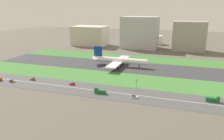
# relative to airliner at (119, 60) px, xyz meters

# --- Properties ---
(ground_plane) EXTENTS (800.00, 800.00, 0.00)m
(ground_plane) POSITION_rel_airliner_xyz_m (6.53, -0.00, -6.23)
(ground_plane) COLOR #5B564C
(runway) EXTENTS (280.00, 46.00, 0.10)m
(runway) POSITION_rel_airliner_xyz_m (6.53, -0.00, -6.18)
(runway) COLOR #38383D
(runway) RESTS_ON ground_plane
(grass_median_north) EXTENTS (280.00, 36.00, 0.10)m
(grass_median_north) POSITION_rel_airliner_xyz_m (6.53, 41.00, -6.18)
(grass_median_north) COLOR #3D7A33
(grass_median_north) RESTS_ON ground_plane
(grass_median_south) EXTENTS (280.00, 36.00, 0.10)m
(grass_median_south) POSITION_rel_airliner_xyz_m (6.53, -41.00, -6.18)
(grass_median_south) COLOR #427F38
(grass_median_south) RESTS_ON ground_plane
(highway) EXTENTS (280.00, 28.00, 0.10)m
(highway) POSITION_rel_airliner_xyz_m (6.53, -73.00, -6.18)
(highway) COLOR #4C4C4F
(highway) RESTS_ON ground_plane
(highway_centerline) EXTENTS (266.00, 0.50, 0.01)m
(highway_centerline) POSITION_rel_airliner_xyz_m (6.53, -73.00, -6.13)
(highway_centerline) COLOR silver
(highway_centerline) RESTS_ON highway
(airliner) EXTENTS (65.00, 56.00, 19.70)m
(airliner) POSITION_rel_airliner_xyz_m (0.00, 0.00, 0.00)
(airliner) COLOR white
(airliner) RESTS_ON runway
(car_3) EXTENTS (4.40, 1.80, 2.00)m
(car_3) POSITION_rel_airliner_xyz_m (-68.49, -78.00, -5.31)
(car_3) COLOR brown
(car_3) RESTS_ON highway
(truck_1) EXTENTS (8.40, 2.50, 4.00)m
(truck_1) POSITION_rel_airliner_xyz_m (84.66, -68.00, -4.56)
(truck_1) COLOR #19662D
(truck_1) RESTS_ON highway
(car_1) EXTENTS (4.40, 1.80, 2.00)m
(car_1) POSITION_rel_airliner_xyz_m (-55.57, -68.00, -5.31)
(car_1) COLOR brown
(car_1) RESTS_ON highway
(car_2) EXTENTS (4.40, 1.80, 2.00)m
(car_2) POSITION_rel_airliner_xyz_m (-18.04, -68.00, -5.31)
(car_2) COLOR #B2191E
(car_2) RESTS_ON highway
(car_0) EXTENTS (4.40, 1.80, 2.00)m
(car_0) POSITION_rel_airliner_xyz_m (34.71, -78.00, -5.31)
(car_0) COLOR silver
(car_0) RESTS_ON highway
(truck_2) EXTENTS (8.40, 2.50, 4.00)m
(truck_2) POSITION_rel_airliner_xyz_m (9.39, -78.00, -4.56)
(truck_2) COLOR #19662D
(truck_2) RESTS_ON highway
(traffic_light) EXTENTS (0.36, 0.50, 7.20)m
(traffic_light) POSITION_rel_airliner_xyz_m (31.85, -60.01, -1.94)
(traffic_light) COLOR #4C4C51
(traffic_light) RESTS_ON highway
(terminal_building) EXTENTS (53.03, 35.89, 30.59)m
(terminal_building) POSITION_rel_airliner_xyz_m (-83.47, 114.00, 9.06)
(terminal_building) COLOR beige
(terminal_building) RESTS_ON ground_plane
(hangar_building) EXTENTS (52.80, 34.76, 46.46)m
(hangar_building) POSITION_rel_airliner_xyz_m (-1.83, 114.00, 17.00)
(hangar_building) COLOR #B2B2B7
(hangar_building) RESTS_ON ground_plane
(office_tower) EXTENTS (44.30, 25.74, 40.91)m
(office_tower) POSITION_rel_airliner_xyz_m (68.10, 114.00, 14.22)
(office_tower) COLOR #9E998E
(office_tower) RESTS_ON ground_plane
(fuel_tank_west) EXTENTS (24.90, 24.90, 15.33)m
(fuel_tank_west) POSITION_rel_airliner_xyz_m (-21.29, 159.00, 1.43)
(fuel_tank_west) COLOR silver
(fuel_tank_west) RESTS_ON ground_plane
(fuel_tank_centre) EXTENTS (21.51, 21.51, 14.38)m
(fuel_tank_centre) POSITION_rel_airliner_xyz_m (16.70, 159.00, 0.96)
(fuel_tank_centre) COLOR silver
(fuel_tank_centre) RESTS_ON ground_plane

